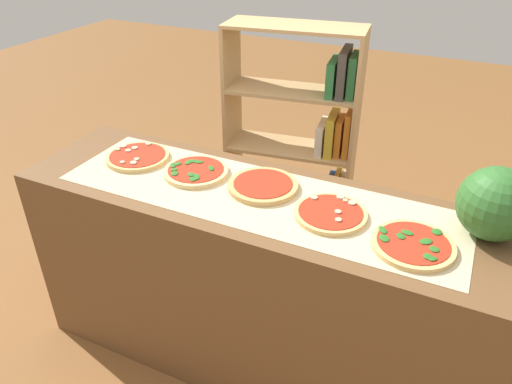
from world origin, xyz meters
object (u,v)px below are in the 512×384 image
Objects in this scene: pizza_plain_2 at (263,186)px; pizza_spinach_4 at (413,244)px; pizza_spinach_1 at (196,171)px; bookshelf at (307,158)px; watermelon at (496,204)px; pizza_mushroom_0 at (138,157)px; pizza_mushroom_3 at (331,213)px.

pizza_plain_2 is 1.02× the size of pizza_spinach_4.
bookshelf is at bearing 76.81° from pizza_spinach_1.
watermelon reaches higher than pizza_spinach_1.
pizza_mushroom_0 is 1.50m from watermelon.
pizza_mushroom_3 is 1.05× the size of watermelon.
pizza_mushroom_0 reaches higher than pizza_spinach_4.
pizza_spinach_1 is 1.02× the size of pizza_mushroom_3.
pizza_mushroom_3 is at bearing -5.62° from pizza_spinach_1.
pizza_plain_2 is at bearing 167.66° from pizza_spinach_4.
pizza_spinach_4 is 0.32m from watermelon.
pizza_mushroom_0 is 0.32m from pizza_spinach_1.
pizza_spinach_1 is at bearing 174.38° from pizza_mushroom_3.
pizza_spinach_1 reaches higher than pizza_spinach_4.
bookshelf is at bearing 114.19° from pizza_mushroom_3.
pizza_mushroom_0 is 1.04× the size of pizza_mushroom_3.
bookshelf is at bearing 97.15° from pizza_plain_2.
pizza_spinach_1 is 0.32m from pizza_plain_2.
bookshelf is (-0.75, 1.02, -0.30)m from pizza_spinach_4.
watermelon reaches higher than pizza_mushroom_3.
watermelon is at bearing 39.90° from pizza_spinach_4.
bookshelf is at bearing 139.67° from watermelon.
watermelon is at bearing 13.12° from pizza_mushroom_3.
watermelon reaches higher than pizza_mushroom_0.
watermelon is at bearing -40.33° from bookshelf.
bookshelf reaches higher than pizza_spinach_4.
pizza_spinach_4 is 0.20× the size of bookshelf.
bookshelf is (-0.43, 0.95, -0.30)m from pizza_mushroom_3.
pizza_plain_2 is 0.21× the size of bookshelf.
watermelon reaches higher than pizza_plain_2.
pizza_mushroom_0 reaches higher than pizza_mushroom_3.
pizza_mushroom_3 is (0.64, -0.06, -0.00)m from pizza_spinach_1.
pizza_spinach_4 is at bearing -11.23° from pizza_mushroom_3.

